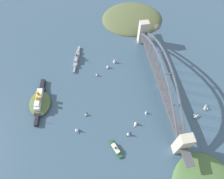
{
  "coord_description": "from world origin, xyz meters",
  "views": [
    {
      "loc": [
        -178.5,
        107.53,
        290.93
      ],
      "look_at": [
        0.0,
        78.98,
        8.0
      ],
      "focal_mm": 32.03,
      "sensor_mm": 36.0,
      "label": 1
    }
  ],
  "objects_px": {
    "seaplane_taxiing_near_bridge": "(195,116)",
    "small_boat_1": "(77,129)",
    "small_boat_5": "(146,112)",
    "fort_island_mid_harbor": "(40,103)",
    "ocean_liner": "(39,100)",
    "harbor_arch_bridge": "(160,77)",
    "small_boat_0": "(114,61)",
    "harbor_ferry_steamer": "(116,149)",
    "small_boat_3": "(129,134)",
    "small_boat_6": "(108,66)",
    "small_boat_4": "(86,114)",
    "naval_cruiser": "(77,59)",
    "seaplane_second_in_formation": "(205,108)",
    "small_boat_2": "(97,74)",
    "small_boat_7": "(136,123)"
  },
  "relations": [
    {
      "from": "small_boat_0",
      "to": "small_boat_5",
      "type": "bearing_deg",
      "value": -163.79
    },
    {
      "from": "fort_island_mid_harbor",
      "to": "seaplane_taxiing_near_bridge",
      "type": "distance_m",
      "value": 251.3
    },
    {
      "from": "harbor_ferry_steamer",
      "to": "small_boat_3",
      "type": "relative_size",
      "value": 2.89
    },
    {
      "from": "small_boat_1",
      "to": "small_boat_5",
      "type": "distance_m",
      "value": 112.02
    },
    {
      "from": "small_boat_0",
      "to": "small_boat_2",
      "type": "distance_m",
      "value": 44.2
    },
    {
      "from": "harbor_ferry_steamer",
      "to": "small_boat_4",
      "type": "height_order",
      "value": "harbor_ferry_steamer"
    },
    {
      "from": "harbor_ferry_steamer",
      "to": "small_boat_2",
      "type": "height_order",
      "value": "harbor_ferry_steamer"
    },
    {
      "from": "seaplane_taxiing_near_bridge",
      "to": "small_boat_1",
      "type": "relative_size",
      "value": 0.93
    },
    {
      "from": "small_boat_5",
      "to": "small_boat_6",
      "type": "distance_m",
      "value": 112.32
    },
    {
      "from": "ocean_liner",
      "to": "small_boat_4",
      "type": "height_order",
      "value": "ocean_liner"
    },
    {
      "from": "small_boat_3",
      "to": "small_boat_2",
      "type": "bearing_deg",
      "value": 15.95
    },
    {
      "from": "fort_island_mid_harbor",
      "to": "small_boat_3",
      "type": "bearing_deg",
      "value": -119.08
    },
    {
      "from": "small_boat_5",
      "to": "small_boat_3",
      "type": "bearing_deg",
      "value": 131.1
    },
    {
      "from": "harbor_ferry_steamer",
      "to": "small_boat_5",
      "type": "distance_m",
      "value": 76.23
    },
    {
      "from": "seaplane_taxiing_near_bridge",
      "to": "small_boat_7",
      "type": "relative_size",
      "value": 0.96
    },
    {
      "from": "harbor_arch_bridge",
      "to": "small_boat_6",
      "type": "xyz_separation_m",
      "value": [
        53.73,
        78.47,
        -22.39
      ]
    },
    {
      "from": "harbor_arch_bridge",
      "to": "small_boat_1",
      "type": "relative_size",
      "value": 28.47
    },
    {
      "from": "small_boat_2",
      "to": "small_boat_6",
      "type": "distance_m",
      "value": 26.24
    },
    {
      "from": "small_boat_6",
      "to": "small_boat_5",
      "type": "bearing_deg",
      "value": -155.19
    },
    {
      "from": "small_boat_3",
      "to": "small_boat_5",
      "type": "bearing_deg",
      "value": -48.9
    },
    {
      "from": "harbor_arch_bridge",
      "to": "small_boat_5",
      "type": "bearing_deg",
      "value": 146.98
    },
    {
      "from": "harbor_arch_bridge",
      "to": "small_boat_0",
      "type": "distance_m",
      "value": 93.4
    },
    {
      "from": "small_boat_0",
      "to": "small_boat_3",
      "type": "bearing_deg",
      "value": 179.04
    },
    {
      "from": "small_boat_7",
      "to": "naval_cruiser",
      "type": "bearing_deg",
      "value": 29.19
    },
    {
      "from": "small_boat_2",
      "to": "harbor_arch_bridge",
      "type": "bearing_deg",
      "value": -111.33
    },
    {
      "from": "small_boat_6",
      "to": "seaplane_taxiing_near_bridge",
      "type": "bearing_deg",
      "value": -134.4
    },
    {
      "from": "small_boat_0",
      "to": "harbor_ferry_steamer",
      "type": "bearing_deg",
      "value": 171.19
    },
    {
      "from": "small_boat_2",
      "to": "small_boat_6",
      "type": "xyz_separation_m",
      "value": [
        14.57,
        -21.82,
        0.44
      ]
    },
    {
      "from": "small_boat_1",
      "to": "small_boat_2",
      "type": "relative_size",
      "value": 1.28
    },
    {
      "from": "naval_cruiser",
      "to": "small_boat_4",
      "type": "height_order",
      "value": "naval_cruiser"
    },
    {
      "from": "fort_island_mid_harbor",
      "to": "small_boat_5",
      "type": "height_order",
      "value": "fort_island_mid_harbor"
    },
    {
      "from": "ocean_liner",
      "to": "fort_island_mid_harbor",
      "type": "bearing_deg",
      "value": -177.12
    },
    {
      "from": "fort_island_mid_harbor",
      "to": "small_boat_3",
      "type": "height_order",
      "value": "fort_island_mid_harbor"
    },
    {
      "from": "fort_island_mid_harbor",
      "to": "naval_cruiser",
      "type": "bearing_deg",
      "value": -36.75
    },
    {
      "from": "small_boat_0",
      "to": "small_boat_6",
      "type": "relative_size",
      "value": 1.3
    },
    {
      "from": "small_boat_1",
      "to": "small_boat_5",
      "type": "xyz_separation_m",
      "value": [
        11.92,
        -111.38,
        -1.05
      ]
    },
    {
      "from": "naval_cruiser",
      "to": "small_boat_1",
      "type": "relative_size",
      "value": 6.35
    },
    {
      "from": "naval_cruiser",
      "to": "small_boat_0",
      "type": "bearing_deg",
      "value": -104.44
    },
    {
      "from": "small_boat_7",
      "to": "fort_island_mid_harbor",
      "type": "bearing_deg",
      "value": 68.18
    },
    {
      "from": "seaplane_taxiing_near_bridge",
      "to": "small_boat_1",
      "type": "distance_m",
      "value": 187.24
    },
    {
      "from": "ocean_liner",
      "to": "harbor_arch_bridge",
      "type": "bearing_deg",
      "value": -89.7
    },
    {
      "from": "small_boat_0",
      "to": "small_boat_4",
      "type": "height_order",
      "value": "small_boat_0"
    },
    {
      "from": "small_boat_5",
      "to": "fort_island_mid_harbor",
      "type": "bearing_deg",
      "value": 75.6
    },
    {
      "from": "seaplane_second_in_formation",
      "to": "small_boat_5",
      "type": "relative_size",
      "value": 1.36
    },
    {
      "from": "harbor_ferry_steamer",
      "to": "small_boat_2",
      "type": "xyz_separation_m",
      "value": [
        136.94,
        11.02,
        1.0
      ]
    },
    {
      "from": "seaplane_taxiing_near_bridge",
      "to": "small_boat_5",
      "type": "relative_size",
      "value": 1.32
    },
    {
      "from": "harbor_arch_bridge",
      "to": "small_boat_2",
      "type": "bearing_deg",
      "value": 68.67
    },
    {
      "from": "fort_island_mid_harbor",
      "to": "small_boat_6",
      "type": "bearing_deg",
      "value": -64.03
    },
    {
      "from": "seaplane_taxiing_near_bridge",
      "to": "seaplane_second_in_formation",
      "type": "distance_m",
      "value": 24.07
    },
    {
      "from": "harbor_ferry_steamer",
      "to": "seaplane_taxiing_near_bridge",
      "type": "height_order",
      "value": "harbor_ferry_steamer"
    }
  ]
}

